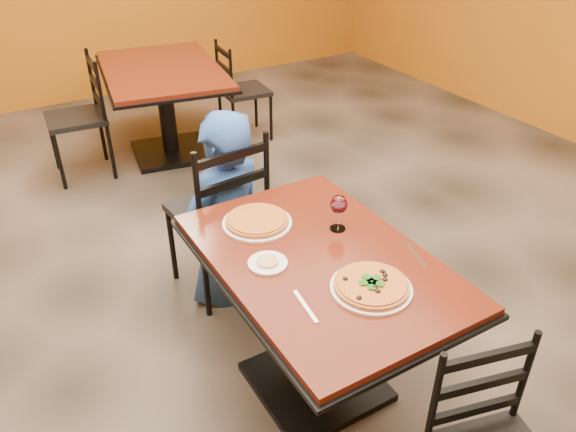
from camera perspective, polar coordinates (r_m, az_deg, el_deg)
floor at (r=3.10m, az=-2.31°, el=-10.71°), size 7.00×8.00×0.01m
table_main at (r=2.41m, az=3.17°, el=-7.89°), size 0.83×1.23×0.75m
table_second at (r=4.75m, az=-12.46°, el=12.35°), size 1.12×1.49×0.75m
chair_main_far at (r=3.10m, az=-7.25°, el=0.43°), size 0.48×0.48×0.98m
chair_second_left at (r=4.63m, az=-20.76°, el=9.21°), size 0.45×0.45×0.93m
chair_second_right at (r=5.05m, az=-4.46°, el=12.53°), size 0.42×0.42×0.86m
diner at (r=3.04m, az=-6.48°, el=0.99°), size 0.64×0.52×1.09m
plate_main at (r=2.14m, az=8.44°, el=-7.26°), size 0.31×0.31×0.01m
pizza_main at (r=2.13m, az=8.48°, el=-6.93°), size 0.28×0.28×0.02m
plate_far at (r=2.49m, az=-3.15°, el=-0.70°), size 0.31×0.31×0.01m
pizza_far at (r=2.48m, az=-3.16°, el=-0.39°), size 0.28×0.28×0.02m
side_plate at (r=2.24m, az=-2.08°, el=-4.81°), size 0.16×0.16×0.01m
dip at (r=2.24m, az=-2.08°, el=-4.63°), size 0.09×0.09×0.01m
wine_glass at (r=2.42m, az=5.15°, el=0.48°), size 0.08×0.08×0.18m
fork at (r=2.05m, az=1.78°, el=-9.15°), size 0.04×0.19×0.00m
knife at (r=2.36m, az=12.78°, el=-3.71°), size 0.07×0.21×0.00m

